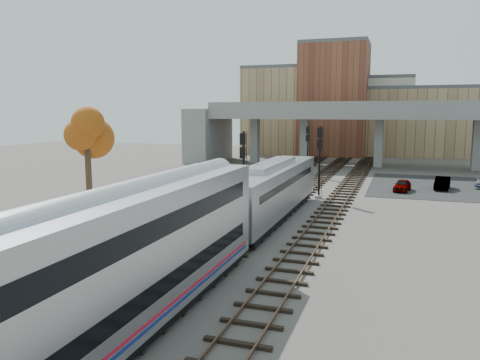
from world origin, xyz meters
The scene contains 15 objects.
ground centered at (0.00, 0.00, 0.00)m, with size 160.00×160.00×0.00m, color #47423D.
platform centered at (-7.25, 0.00, 0.17)m, with size 4.50×60.00×0.35m, color #9E9E99.
yellow_strip centered at (-5.35, 0.00, 0.35)m, with size 0.70×60.00×0.01m, color yellow.
tracks centered at (0.93, 12.50, 0.08)m, with size 10.70×95.00×0.25m.
overpass centered at (4.92, 45.00, 5.81)m, with size 54.00×12.00×9.50m.
buildings_far centered at (1.26, 66.57, 7.88)m, with size 43.00×21.00×20.60m.
parking_lot centered at (14.00, 28.00, 0.02)m, with size 14.00×18.00×0.04m, color black.
locomotive centered at (1.00, 7.04, 2.28)m, with size 3.02×19.05×4.10m.
coach centered at (1.00, -15.57, 2.80)m, with size 3.03×25.00×5.00m.
signal_mast_near centered at (-1.10, 6.75, 3.19)m, with size 0.60×0.64×6.60m.
signal_mast_mid centered at (3.00, 16.67, 3.28)m, with size 0.60×0.64×6.74m.
signal_mast_far centered at (-1.10, 32.31, 2.98)m, with size 0.60×0.64×6.30m.
tree centered at (-10.80, 1.15, 6.57)m, with size 3.60×3.60×8.85m.
car_a centered at (10.39, 23.37, 0.64)m, with size 1.41×3.51×1.20m, color #99999E.
car_b centered at (14.33, 25.93, 0.69)m, with size 1.38×3.96×1.31m, color #99999E.
Camera 1 is at (10.03, -26.41, 8.02)m, focal length 35.00 mm.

